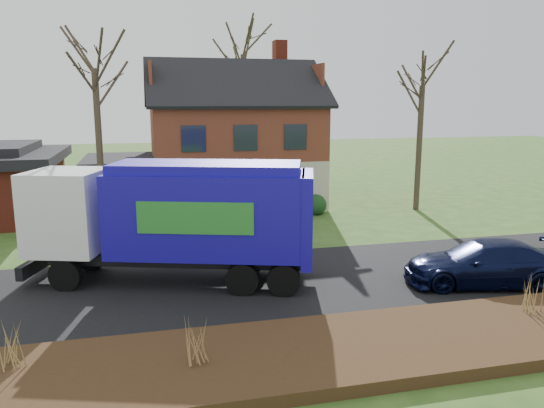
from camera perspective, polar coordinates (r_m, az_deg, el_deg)
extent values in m
plane|color=#2A4F1A|center=(17.33, -2.76, -8.68)|extent=(120.00, 120.00, 0.00)
cube|color=black|center=(17.33, -2.77, -8.65)|extent=(80.00, 7.00, 0.02)
cube|color=#312110|center=(12.53, 2.09, -16.04)|extent=(80.00, 3.50, 0.30)
cube|color=#C1B89B|center=(30.77, -4.15, 2.66)|extent=(9.00, 7.50, 2.70)
cube|color=#5A2A19|center=(30.49, -4.22, 7.78)|extent=(9.00, 7.50, 2.80)
cube|color=maroon|center=(32.15, 0.83, 15.76)|extent=(0.70, 0.90, 1.60)
cube|color=#C1B89B|center=(29.88, -15.79, 1.92)|extent=(3.50, 5.50, 2.60)
cube|color=black|center=(29.70, -15.93, 4.62)|extent=(3.90, 5.90, 0.24)
cylinder|color=black|center=(17.87, -21.31, -7.12)|extent=(1.07, 0.63, 1.01)
cylinder|color=black|center=(19.65, -18.78, -5.32)|extent=(1.07, 0.63, 1.01)
cylinder|color=black|center=(16.32, -3.22, -8.07)|extent=(1.07, 0.63, 1.01)
cylinder|color=black|center=(18.25, -2.41, -5.97)|extent=(1.07, 0.63, 1.01)
cylinder|color=black|center=(16.22, 1.27, -8.18)|extent=(1.07, 0.63, 1.01)
cylinder|color=black|center=(18.16, 1.59, -6.05)|extent=(1.07, 0.63, 1.01)
cube|color=black|center=(17.56, -9.79, -5.72)|extent=(8.33, 3.68, 0.34)
cube|color=white|center=(18.41, -21.05, -0.68)|extent=(2.88, 3.00, 2.63)
cube|color=black|center=(18.86, -24.03, -0.19)|extent=(0.73, 2.06, 0.88)
cube|color=black|center=(19.35, -23.83, -5.84)|extent=(0.98, 2.39, 0.44)
cube|color=#170C99|center=(16.99, -6.93, -0.95)|extent=(6.59, 4.20, 2.63)
cube|color=#170C99|center=(16.75, -7.04, 3.94)|extent=(6.22, 3.83, 0.29)
cube|color=#170C99|center=(16.71, 3.80, -1.44)|extent=(1.09, 2.47, 2.82)
cube|color=#297F2D|center=(15.82, -8.30, -1.53)|extent=(3.35, 1.11, 0.97)
cube|color=#297F2D|center=(18.19, -6.65, 0.17)|extent=(3.35, 1.11, 0.97)
imported|color=#B5B8BE|center=(20.48, -7.01, -3.63)|extent=(4.31, 2.21, 1.35)
imported|color=black|center=(18.40, 21.80, -5.93)|extent=(5.33, 3.15, 1.45)
cylinder|color=#423527|center=(25.98, -18.07, 5.66)|extent=(0.30, 0.30, 7.27)
cylinder|color=#3F3326|center=(29.44, 15.53, 5.73)|extent=(0.30, 0.30, 6.60)
cylinder|color=#3F3726|center=(37.47, -3.07, 8.96)|extent=(0.34, 0.34, 8.91)
cone|color=olive|center=(12.77, -26.34, -13.41)|extent=(0.05, 0.05, 1.03)
cone|color=olive|center=(12.81, -27.10, -13.41)|extent=(0.05, 0.05, 1.03)
cone|color=olive|center=(12.74, -25.57, -13.42)|extent=(0.05, 0.05, 1.03)
cone|color=olive|center=(12.90, -26.21, -13.17)|extent=(0.05, 0.05, 1.03)
cone|color=olive|center=(12.65, -26.47, -13.66)|extent=(0.05, 0.05, 1.03)
cone|color=#9D7445|center=(11.85, -8.07, -14.18)|extent=(0.04, 0.04, 1.05)
cone|color=#9D7445|center=(11.84, -8.89, -14.24)|extent=(0.04, 0.04, 1.05)
cone|color=#9D7445|center=(11.87, -7.25, -14.13)|extent=(0.04, 0.04, 1.05)
cone|color=#9D7445|center=(11.97, -8.13, -13.92)|extent=(0.04, 0.04, 1.05)
cone|color=#9D7445|center=(11.73, -8.00, -14.46)|extent=(0.04, 0.04, 1.05)
cone|color=#A38448|center=(15.95, 26.28, -8.71)|extent=(0.04, 0.04, 0.94)
cone|color=#A38448|center=(15.84, 25.82, -8.80)|extent=(0.04, 0.04, 0.94)
cone|color=#A38448|center=(16.05, 26.74, -8.63)|extent=(0.04, 0.04, 0.94)
cone|color=#A38448|center=(16.04, 25.98, -8.57)|extent=(0.04, 0.04, 0.94)
cone|color=#A38448|center=(15.85, 26.59, -8.86)|extent=(0.04, 0.04, 0.94)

